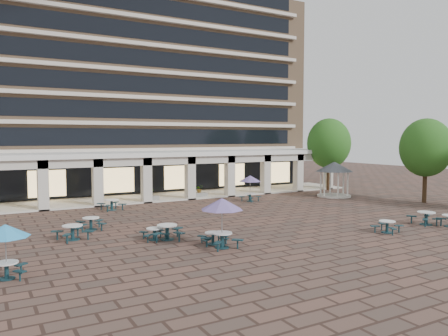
{
  "coord_description": "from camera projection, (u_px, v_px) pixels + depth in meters",
  "views": [
    {
      "loc": [
        -14.79,
        -24.13,
        5.72
      ],
      "look_at": [
        0.43,
        3.0,
        3.55
      ],
      "focal_mm": 35.0,
      "sensor_mm": 36.0,
      "label": 1
    }
  ],
  "objects": [
    {
      "name": "ground",
      "position": [
        241.0,
        225.0,
        28.61
      ],
      "size": [
        120.0,
        120.0,
        0.0
      ],
      "primitive_type": "plane",
      "color": "brown",
      "rests_on": "ground"
    },
    {
      "name": "apartment_building",
      "position": [
        125.0,
        77.0,
        49.88
      ],
      "size": [
        40.0,
        15.5,
        25.2
      ],
      "color": "#997556",
      "rests_on": "ground"
    },
    {
      "name": "retail_arcade",
      "position": [
        159.0,
        166.0,
        41.27
      ],
      "size": [
        42.0,
        6.6,
        4.4
      ],
      "color": "white",
      "rests_on": "ground"
    },
    {
      "name": "picnic_table_0",
      "position": [
        167.0,
        231.0,
        24.44
      ],
      "size": [
        2.26,
        2.26,
        0.85
      ],
      "rotation": [
        0.0,
        0.0,
        -0.32
      ],
      "color": "#14353D",
      "rests_on": "ground"
    },
    {
      "name": "picnic_table_1",
      "position": [
        213.0,
        237.0,
        23.37
      ],
      "size": [
        1.64,
        1.64,
        0.65
      ],
      "rotation": [
        0.0,
        0.0,
        -0.18
      ],
      "color": "#14353D",
      "rests_on": "ground"
    },
    {
      "name": "picnic_table_2",
      "position": [
        387.0,
        226.0,
        26.23
      ],
      "size": [
        1.93,
        1.93,
        0.72
      ],
      "rotation": [
        0.0,
        0.0,
        0.34
      ],
      "color": "#14353D",
      "rests_on": "ground"
    },
    {
      "name": "picnic_table_4",
      "position": [
        5.0,
        233.0,
        17.53
      ],
      "size": [
        1.93,
        1.93,
        2.23
      ],
      "rotation": [
        0.0,
        0.0,
        -0.12
      ],
      "color": "#14353D",
      "rests_on": "ground"
    },
    {
      "name": "picnic_table_5",
      "position": [
        73.0,
        231.0,
        24.38
      ],
      "size": [
        2.18,
        2.18,
        0.83
      ],
      "rotation": [
        0.0,
        0.0,
        0.27
      ],
      "color": "#14353D",
      "rests_on": "ground"
    },
    {
      "name": "picnic_table_6",
      "position": [
        222.0,
        206.0,
        22.5
      ],
      "size": [
        2.24,
        2.24,
        2.58
      ],
      "rotation": [
        0.0,
        0.0,
        0.02
      ],
      "color": "#14353D",
      "rests_on": "ground"
    },
    {
      "name": "picnic_table_7",
      "position": [
        426.0,
        217.0,
        28.63
      ],
      "size": [
        2.18,
        2.18,
        0.85
      ],
      "rotation": [
        0.0,
        0.0,
        -0.22
      ],
      "color": "#14353D",
      "rests_on": "ground"
    },
    {
      "name": "picnic_table_8",
      "position": [
        91.0,
        222.0,
        27.05
      ],
      "size": [
        1.86,
        1.86,
        0.77
      ],
      "rotation": [
        0.0,
        0.0,
        -0.1
      ],
      "color": "#14353D",
      "rests_on": "ground"
    },
    {
      "name": "picnic_table_9",
      "position": [
        154.0,
        233.0,
        24.38
      ],
      "size": [
        1.61,
        1.61,
        0.67
      ],
      "rotation": [
        0.0,
        0.0,
        -0.1
      ],
      "color": "#14353D",
      "rests_on": "ground"
    },
    {
      "name": "picnic_table_11",
      "position": [
        250.0,
        180.0,
        39.08
      ],
      "size": [
        2.0,
        2.0,
        2.31
      ],
      "rotation": [
        0.0,
        0.0,
        0.34
      ],
      "color": "#14353D",
      "rests_on": "ground"
    },
    {
      "name": "picnic_table_12",
      "position": [
        112.0,
        204.0,
        34.43
      ],
      "size": [
        2.09,
        2.09,
        0.84
      ],
      "rotation": [
        0.0,
        0.0,
        0.16
      ],
      "color": "#14353D",
      "rests_on": "ground"
    },
    {
      "name": "gazebo",
      "position": [
        334.0,
        171.0,
        42.18
      ],
      "size": [
        3.6,
        3.6,
        3.35
      ],
      "rotation": [
        0.0,
        0.0,
        0.06
      ],
      "color": "beige",
      "rests_on": "ground"
    },
    {
      "name": "tree_east_a",
      "position": [
        426.0,
        148.0,
        38.1
      ],
      "size": [
        4.44,
        4.44,
        7.4
      ],
      "color": "#3E2C18",
      "rests_on": "ground"
    },
    {
      "name": "tree_east_c",
      "position": [
        329.0,
        143.0,
        47.15
      ],
      "size": [
        4.68,
        4.68,
        7.8
      ],
      "color": "#3E2C18",
      "rests_on": "ground"
    },
    {
      "name": "planter_left",
      "position": [
        150.0,
        197.0,
        39.03
      ],
      "size": [
        1.5,
        0.66,
        1.16
      ],
      "color": "gray",
      "rests_on": "ground"
    },
    {
      "name": "planter_right",
      "position": [
        199.0,
        193.0,
        41.4
      ],
      "size": [
        1.5,
        0.63,
        1.25
      ],
      "color": "gray",
      "rests_on": "ground"
    }
  ]
}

